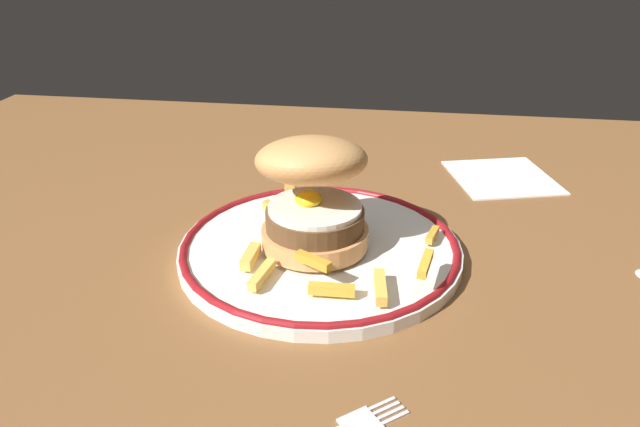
% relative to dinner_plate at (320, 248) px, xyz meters
% --- Properties ---
extents(ground_plane, '(1.42, 1.04, 0.04)m').
position_rel_dinner_plate_xyz_m(ground_plane, '(0.05, -0.01, -0.03)').
color(ground_plane, brown).
extents(dinner_plate, '(0.28, 0.28, 0.02)m').
position_rel_dinner_plate_xyz_m(dinner_plate, '(0.00, 0.00, 0.00)').
color(dinner_plate, white).
rests_on(dinner_plate, ground_plane).
extents(burger, '(0.13, 0.13, 0.11)m').
position_rel_dinner_plate_xyz_m(burger, '(-0.01, -0.00, 0.06)').
color(burger, tan).
rests_on(burger, dinner_plate).
extents(fries_pile, '(0.19, 0.20, 0.02)m').
position_rel_dinner_plate_xyz_m(fries_pile, '(0.00, -0.03, 0.02)').
color(fries_pile, '#EEBC50').
rests_on(fries_pile, dinner_plate).
extents(napkin, '(0.15, 0.15, 0.00)m').
position_rel_dinner_plate_xyz_m(napkin, '(0.20, 0.23, -0.01)').
color(napkin, white).
rests_on(napkin, ground_plane).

